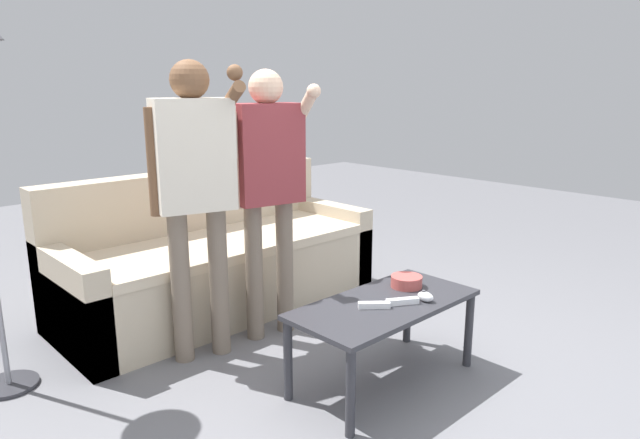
{
  "coord_description": "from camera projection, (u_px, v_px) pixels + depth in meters",
  "views": [
    {
      "loc": [
        -2.06,
        -1.78,
        1.48
      ],
      "look_at": [
        -0.03,
        0.35,
        0.78
      ],
      "focal_mm": 31.57,
      "sensor_mm": 36.0,
      "label": 1
    }
  ],
  "objects": [
    {
      "name": "snack_bowl",
      "position": [
        406.0,
        281.0,
        3.0
      ],
      "size": [
        0.17,
        0.17,
        0.06
      ],
      "primitive_type": "cylinder",
      "color": "#B24C47",
      "rests_on": "coffee_table"
    },
    {
      "name": "couch",
      "position": [
        217.0,
        262.0,
        3.84
      ],
      "size": [
        2.14,
        0.86,
        0.91
      ],
      "color": "#B7A88E",
      "rests_on": "ground"
    },
    {
      "name": "game_remote_wand_near",
      "position": [
        403.0,
        301.0,
        2.76
      ],
      "size": [
        0.16,
        0.11,
        0.03
      ],
      "color": "white",
      "rests_on": "coffee_table"
    },
    {
      "name": "player_center",
      "position": [
        268.0,
        174.0,
        3.23
      ],
      "size": [
        0.46,
        0.4,
        1.58
      ],
      "color": "#756656",
      "rests_on": "ground"
    },
    {
      "name": "ground_plane",
      "position": [
        370.0,
        373.0,
        2.98
      ],
      "size": [
        12.0,
        12.0,
        0.0
      ],
      "primitive_type": "plane",
      "color": "slate"
    },
    {
      "name": "coffee_table",
      "position": [
        384.0,
        313.0,
        2.81
      ],
      "size": [
        0.99,
        0.48,
        0.44
      ],
      "color": "#2D2D33",
      "rests_on": "ground"
    },
    {
      "name": "player_left",
      "position": [
        195.0,
        177.0,
        2.94
      ],
      "size": [
        0.48,
        0.41,
        1.61
      ],
      "color": "#756656",
      "rests_on": "ground"
    },
    {
      "name": "game_remote_nunchuk",
      "position": [
        425.0,
        297.0,
        2.8
      ],
      "size": [
        0.06,
        0.09,
        0.05
      ],
      "color": "white",
      "rests_on": "coffee_table"
    },
    {
      "name": "game_remote_wand_far",
      "position": [
        374.0,
        305.0,
        2.72
      ],
      "size": [
        0.14,
        0.13,
        0.03
      ],
      "color": "white",
      "rests_on": "coffee_table"
    }
  ]
}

